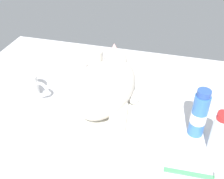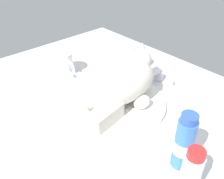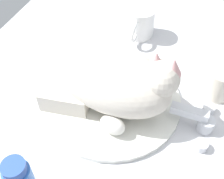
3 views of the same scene
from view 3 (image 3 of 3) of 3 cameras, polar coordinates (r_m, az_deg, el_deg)
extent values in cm
cube|color=silver|center=(71.11, -0.18, -3.06)|extent=(110.00, 82.50, 3.00)
cylinder|color=silver|center=(69.51, -0.19, -1.99)|extent=(32.63, 32.63, 1.13)
cylinder|color=silver|center=(67.06, 17.64, -6.47)|extent=(3.60, 3.60, 3.11)
cube|color=silver|center=(64.86, 14.72, -4.22)|extent=(2.00, 8.04, 2.00)
cylinder|color=silver|center=(70.85, 18.15, -3.59)|extent=(2.80, 2.80, 1.80)
cylinder|color=silver|center=(64.53, 16.81, -10.31)|extent=(2.80, 2.80, 1.80)
ellipsoid|color=beige|center=(64.11, -0.20, 2.20)|extent=(20.53, 30.06, 13.42)
sphere|color=beige|center=(59.33, 9.15, 1.79)|extent=(9.31, 9.31, 8.14)
ellipsoid|color=white|center=(61.12, 7.54, 1.04)|extent=(5.25, 5.93, 4.48)
cone|color=#DB9E9E|center=(58.33, 8.47, 5.67)|extent=(4.19, 4.19, 3.66)
cone|color=#DB9E9E|center=(57.57, 11.79, 4.39)|extent=(4.19, 4.19, 3.66)
cube|color=beige|center=(66.43, -9.13, -1.99)|extent=(6.39, 11.33, 4.83)
ellipsoid|color=white|center=(61.74, 0.10, -6.87)|extent=(4.43, 6.10, 4.34)
cylinder|color=white|center=(86.57, 5.48, 12.80)|extent=(7.93, 7.93, 8.41)
torus|color=white|center=(82.53, 4.39, 10.90)|extent=(5.71, 1.00, 5.71)
cylinder|color=silver|center=(72.96, 20.09, 1.01)|extent=(6.08, 6.08, 7.50)
cube|color=white|center=(80.77, 19.04, 3.62)|extent=(9.00, 6.40, 1.20)
cube|color=white|center=(79.57, 19.36, 4.57)|extent=(7.77, 5.95, 2.47)
cylinder|color=#2D51AD|center=(46.73, -18.41, -14.23)|extent=(3.70, 3.70, 1.80)
camera|label=1|loc=(0.86, -65.95, 27.29)|focal=44.63mm
camera|label=2|loc=(0.59, -73.84, 8.14)|focal=39.28mm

